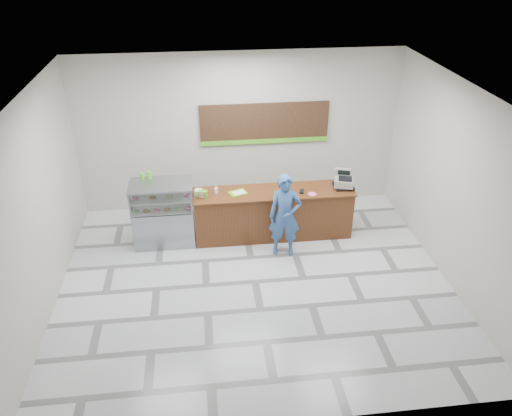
{
  "coord_description": "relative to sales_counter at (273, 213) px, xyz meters",
  "views": [
    {
      "loc": [
        -0.84,
        -7.21,
        5.7
      ],
      "look_at": [
        0.12,
        0.9,
        1.04
      ],
      "focal_mm": 35.0,
      "sensor_mm": 36.0,
      "label": 1
    }
  ],
  "objects": [
    {
      "name": "cash_register",
      "position": [
        1.44,
        0.02,
        0.65
      ],
      "size": [
        0.47,
        0.49,
        0.36
      ],
      "rotation": [
        0.0,
        0.0,
        -0.28
      ],
      "color": "black",
      "rests_on": "sales_counter"
    },
    {
      "name": "ceiling",
      "position": [
        -0.55,
        -1.55,
        2.98
      ],
      "size": [
        7.0,
        7.0,
        0.0
      ],
      "primitive_type": "plane",
      "rotation": [
        3.14,
        0.0,
        0.0
      ],
      "color": "silver",
      "rests_on": "back_wall"
    },
    {
      "name": "straw_cup",
      "position": [
        -1.14,
        0.05,
        0.57
      ],
      "size": [
        0.08,
        0.08,
        0.12
      ],
      "primitive_type": "cylinder",
      "color": "silver",
      "rests_on": "sales_counter"
    },
    {
      "name": "menu_board",
      "position": [
        -0.0,
        1.41,
        1.42
      ],
      "size": [
        2.8,
        0.06,
        0.9
      ],
      "color": "black",
      "rests_on": "back_wall"
    },
    {
      "name": "napkin_box",
      "position": [
        -1.5,
        0.01,
        0.57
      ],
      "size": [
        0.17,
        0.17,
        0.12
      ],
      "primitive_type": "cube",
      "rotation": [
        0.0,
        0.0,
        -0.25
      ],
      "color": "white",
      "rests_on": "sales_counter"
    },
    {
      "name": "serving_tray",
      "position": [
        -0.72,
        0.0,
        0.52
      ],
      "size": [
        0.41,
        0.35,
        0.02
      ],
      "rotation": [
        0.0,
        0.0,
        0.37
      ],
      "color": "#6BC916",
      "rests_on": "sales_counter"
    },
    {
      "name": "floor",
      "position": [
        -0.55,
        -1.55,
        -0.52
      ],
      "size": [
        7.0,
        7.0,
        0.0
      ],
      "primitive_type": "plane",
      "color": "silver",
      "rests_on": "ground"
    },
    {
      "name": "card_terminal",
      "position": [
        0.56,
        -0.11,
        0.53
      ],
      "size": [
        0.11,
        0.16,
        0.04
      ],
      "primitive_type": "cube",
      "rotation": [
        0.0,
        0.0,
        -0.29
      ],
      "color": "black",
      "rests_on": "sales_counter"
    },
    {
      "name": "donut_decal",
      "position": [
        0.75,
        -0.21,
        0.52
      ],
      "size": [
        0.17,
        0.17,
        0.0
      ],
      "primitive_type": "cylinder",
      "color": "pink",
      "rests_on": "sales_counter"
    },
    {
      "name": "customer",
      "position": [
        0.12,
        -0.67,
        0.33
      ],
      "size": [
        0.67,
        0.49,
        1.69
      ],
      "primitive_type": "imported",
      "rotation": [
        0.0,
        0.0,
        -0.15
      ],
      "color": "#315791",
      "rests_on": "floor"
    },
    {
      "name": "promo_box",
      "position": [
        -1.41,
        -0.1,
        0.59
      ],
      "size": [
        0.19,
        0.16,
        0.15
      ],
      "primitive_type": "cube",
      "rotation": [
        0.0,
        0.0,
        -0.34
      ],
      "color": "#57B724",
      "rests_on": "sales_counter"
    },
    {
      "name": "sales_counter",
      "position": [
        0.0,
        0.0,
        0.0
      ],
      "size": [
        3.26,
        0.76,
        1.03
      ],
      "color": "#643114",
      "rests_on": "floor"
    },
    {
      "name": "green_cup_left",
      "position": [
        -2.58,
        0.26,
        0.88
      ],
      "size": [
        0.08,
        0.08,
        0.13
      ],
      "primitive_type": "cylinder",
      "color": "#57B724",
      "rests_on": "display_case"
    },
    {
      "name": "back_wall",
      "position": [
        -0.55,
        1.45,
        1.23
      ],
      "size": [
        7.0,
        0.0,
        7.0
      ],
      "primitive_type": "plane",
      "rotation": [
        1.57,
        0.0,
        0.0
      ],
      "color": "beige",
      "rests_on": "floor"
    },
    {
      "name": "green_cup_right",
      "position": [
        -2.44,
        0.27,
        0.89
      ],
      "size": [
        0.09,
        0.09,
        0.15
      ],
      "primitive_type": "cylinder",
      "color": "#57B724",
      "rests_on": "display_case"
    },
    {
      "name": "display_case",
      "position": [
        -2.22,
        -0.0,
        0.16
      ],
      "size": [
        1.22,
        0.72,
        1.33
      ],
      "color": "gray",
      "rests_on": "floor"
    }
  ]
}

